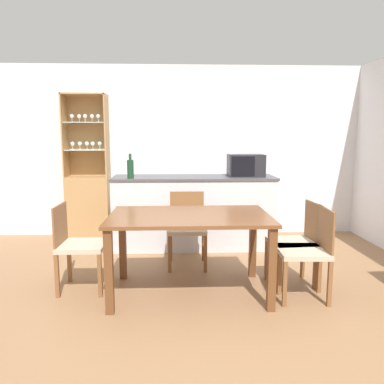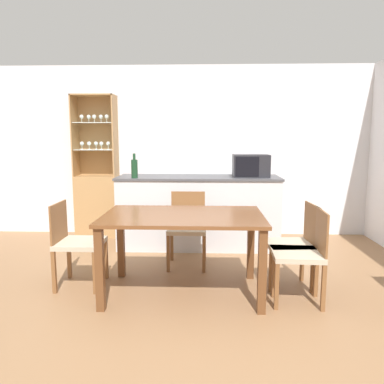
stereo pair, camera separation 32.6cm
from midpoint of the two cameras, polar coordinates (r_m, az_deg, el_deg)
name	(u,v)px [view 1 (the left image)]	position (r m, az deg, el deg)	size (l,w,h in m)	color
ground_plane	(202,308)	(3.44, -1.33, -17.34)	(18.00, 18.00, 0.00)	#936B47
wall_back	(191,151)	(5.74, -1.84, 6.20)	(6.80, 0.06, 2.55)	silver
kitchen_counter	(194,212)	(5.10, -1.56, -3.03)	(2.17, 0.65, 0.97)	silver
display_cabinet	(89,195)	(5.80, -17.05, -0.47)	(0.62, 0.34, 2.10)	tan
dining_table	(189,226)	(3.54, -3.05, -5.22)	(1.50, 0.93, 0.77)	brown
dining_chair_side_right_near	(307,251)	(3.61, 14.60, -8.71)	(0.46, 0.46, 0.85)	#C1B299
dining_chair_side_left_far	(78,245)	(3.90, -19.27, -7.65)	(0.44, 0.44, 0.85)	#C1B299
dining_chair_head_far	(187,228)	(4.37, -2.89, -5.48)	(0.44, 0.44, 0.85)	#C1B299
dining_chair_side_right_far	(297,242)	(3.88, 13.38, -7.50)	(0.47, 0.47, 0.85)	#C1B299
microwave	(246,165)	(5.05, 6.36, 4.05)	(0.47, 0.34, 0.29)	#232328
wine_bottle	(130,169)	(4.84, -11.29, 3.52)	(0.08, 0.08, 0.32)	#193D23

